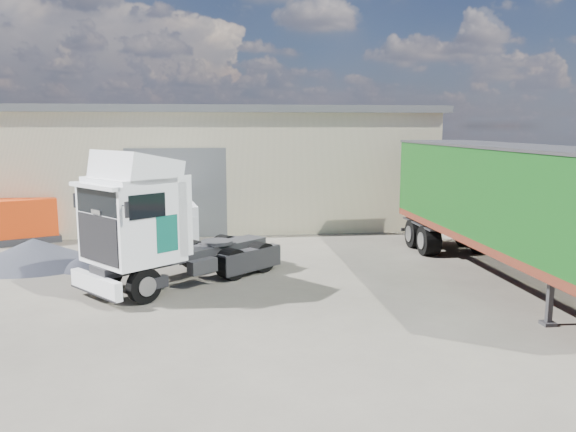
{
  "coord_description": "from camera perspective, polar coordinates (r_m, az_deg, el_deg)",
  "views": [
    {
      "loc": [
        -0.19,
        -12.73,
        4.46
      ],
      "look_at": [
        1.68,
        3.0,
        1.92
      ],
      "focal_mm": 35.0,
      "sensor_mm": 36.0,
      "label": 1
    }
  ],
  "objects": [
    {
      "name": "panel_van",
      "position": [
        21.12,
        -12.06,
        -0.77
      ],
      "size": [
        2.42,
        4.51,
        1.75
      ],
      "rotation": [
        0.0,
        0.0,
        0.16
      ],
      "color": "black",
      "rests_on": "ground"
    },
    {
      "name": "tractor_unit",
      "position": [
        15.86,
        -13.24,
        -1.44
      ],
      "size": [
        5.69,
        5.31,
        3.85
      ],
      "rotation": [
        0.0,
        0.0,
        -0.86
      ],
      "color": "black",
      "rests_on": "ground"
    },
    {
      "name": "ground",
      "position": [
        13.49,
        -5.66,
        -10.23
      ],
      "size": [
        120.0,
        120.0,
        0.0
      ],
      "primitive_type": "plane",
      "color": "#2B2923",
      "rests_on": "ground"
    },
    {
      "name": "warehouse",
      "position": [
        29.36,
        -18.24,
        5.15
      ],
      "size": [
        30.6,
        12.6,
        5.42
      ],
      "color": "beige",
      "rests_on": "ground"
    },
    {
      "name": "gravel_heap",
      "position": [
        20.0,
        -24.59,
        -3.41
      ],
      "size": [
        5.33,
        4.76,
        0.88
      ],
      "rotation": [
        0.0,
        0.0,
        0.14
      ],
      "color": "#21232C",
      "rests_on": "ground"
    },
    {
      "name": "brick_boundary_wall",
      "position": [
        22.31,
        24.92,
        -0.01
      ],
      "size": [
        0.35,
        26.0,
        2.5
      ],
      "primitive_type": "cube",
      "color": "maroon",
      "rests_on": "ground"
    },
    {
      "name": "box_trailer",
      "position": [
        17.39,
        21.22,
        1.69
      ],
      "size": [
        2.6,
        11.85,
        3.93
      ],
      "rotation": [
        0.0,
        0.0,
        0.01
      ],
      "color": "#2D2D30",
      "rests_on": "ground"
    },
    {
      "name": "orange_skip",
      "position": [
        24.13,
        -25.56,
        -0.64
      ],
      "size": [
        3.18,
        2.65,
        1.71
      ],
      "rotation": [
        0.0,
        0.0,
        0.41
      ],
      "color": "#2D2D30",
      "rests_on": "ground"
    }
  ]
}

